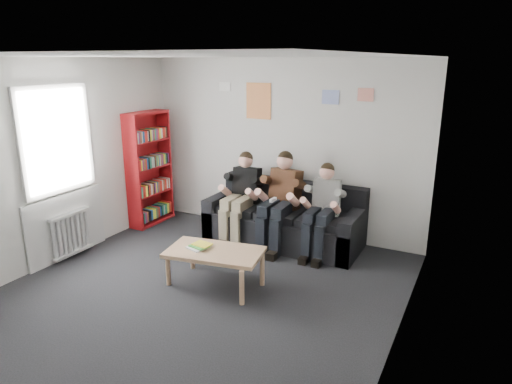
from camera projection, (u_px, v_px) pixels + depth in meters
room_shell at (187, 186)px, 4.92m from camera, size 5.00×5.00×5.00m
sofa at (285, 222)px, 6.86m from camera, size 2.30×0.94×0.89m
bookshelf at (150, 169)px, 7.51m from camera, size 0.28×0.84×1.87m
coffee_table at (215, 255)px, 5.50m from camera, size 1.14×0.63×0.46m
game_cases at (199, 246)px, 5.55m from camera, size 0.26×0.23×0.05m
person_left at (240, 197)px, 6.86m from camera, size 0.40×0.85×1.34m
person_middle at (279, 201)px, 6.57m from camera, size 0.43×0.92×1.40m
person_right at (322, 210)px, 6.31m from camera, size 0.38×0.81×1.30m
radiator at (71, 233)px, 6.31m from camera, size 0.10×0.64×0.60m
window at (62, 186)px, 6.15m from camera, size 0.05×1.30×2.36m
poster_large at (259, 101)px, 7.02m from camera, size 0.42×0.01×0.55m
poster_blue at (331, 97)px, 6.49m from camera, size 0.25×0.01×0.20m
poster_pink at (366, 95)px, 6.26m from camera, size 0.22×0.01×0.18m
poster_sign at (225, 87)px, 7.23m from camera, size 0.20×0.01×0.14m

